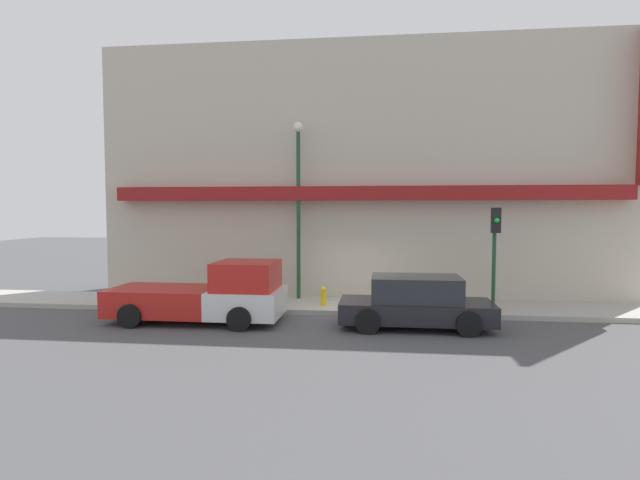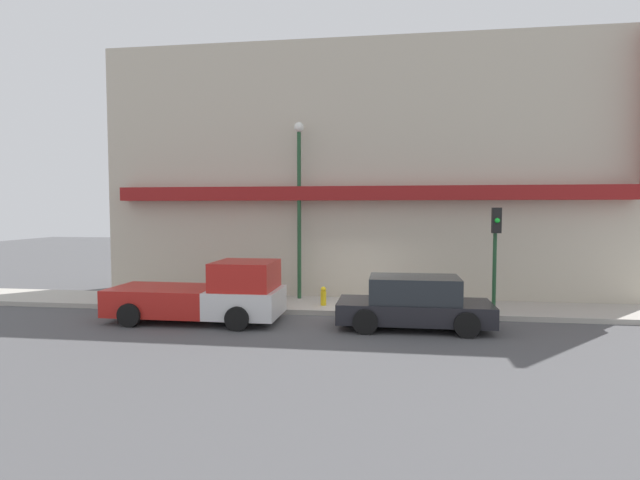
# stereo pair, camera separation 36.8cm
# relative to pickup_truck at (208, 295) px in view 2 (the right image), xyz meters

# --- Properties ---
(ground_plane) EXTENTS (80.00, 80.00, 0.00)m
(ground_plane) POSITION_rel_pickup_truck_xyz_m (4.45, 1.28, -0.81)
(ground_plane) COLOR #4C4C4F
(sidewalk) EXTENTS (36.00, 2.57, 0.16)m
(sidewalk) POSITION_rel_pickup_truck_xyz_m (4.45, 2.57, -0.72)
(sidewalk) COLOR #ADA89E
(sidewalk) RESTS_ON ground
(building) EXTENTS (19.80, 3.80, 9.57)m
(building) POSITION_rel_pickup_truck_xyz_m (4.47, 5.33, 3.97)
(building) COLOR #BCB29E
(building) RESTS_ON ground
(pickup_truck) EXTENTS (5.20, 2.24, 1.86)m
(pickup_truck) POSITION_rel_pickup_truck_xyz_m (0.00, 0.00, 0.00)
(pickup_truck) COLOR silver
(pickup_truck) RESTS_ON ground
(parked_car) EXTENTS (4.34, 1.99, 1.49)m
(parked_car) POSITION_rel_pickup_truck_xyz_m (6.16, -0.00, -0.08)
(parked_car) COLOR black
(parked_car) RESTS_ON ground
(fire_hydrant) EXTENTS (0.19, 0.19, 0.63)m
(fire_hydrant) POSITION_rel_pickup_truck_xyz_m (3.25, 2.18, -0.33)
(fire_hydrant) COLOR yellow
(fire_hydrant) RESTS_ON sidewalk
(street_lamp) EXTENTS (0.36, 0.36, 6.34)m
(street_lamp) POSITION_rel_pickup_truck_xyz_m (2.20, 3.35, 3.25)
(street_lamp) COLOR #1E4728
(street_lamp) RESTS_ON sidewalk
(traffic_light) EXTENTS (0.28, 0.42, 3.29)m
(traffic_light) POSITION_rel_pickup_truck_xyz_m (8.76, 1.99, 1.64)
(traffic_light) COLOR #1E4728
(traffic_light) RESTS_ON sidewalk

